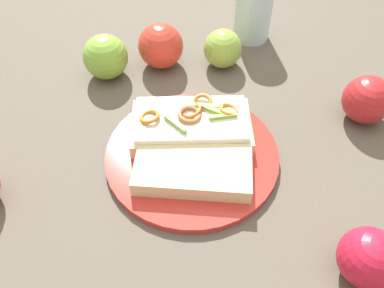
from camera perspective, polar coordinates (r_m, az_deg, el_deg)
ground_plane at (r=0.62m, az=0.00°, el=-1.93°), size 2.00×2.00×0.00m
plate at (r=0.62m, az=0.00°, el=-1.58°), size 0.26×0.26×0.01m
sandwich at (r=0.63m, az=-0.08°, el=2.82°), size 0.21×0.18×0.05m
bread_slice_side at (r=0.58m, az=0.12°, el=-3.64°), size 0.19×0.16×0.03m
apple_0 at (r=0.71m, az=23.39°, el=5.75°), size 0.11×0.11×0.08m
apple_1 at (r=0.76m, az=-12.05°, el=11.88°), size 0.10×0.10×0.08m
apple_2 at (r=0.77m, az=-4.42°, el=13.58°), size 0.12×0.12×0.08m
apple_3 at (r=0.54m, az=23.61°, el=-14.45°), size 0.10×0.10×0.07m
apple_4 at (r=0.77m, az=4.33°, el=13.23°), size 0.10×0.10×0.07m
drinking_glass at (r=0.84m, az=8.64°, el=18.22°), size 0.07×0.07×0.12m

